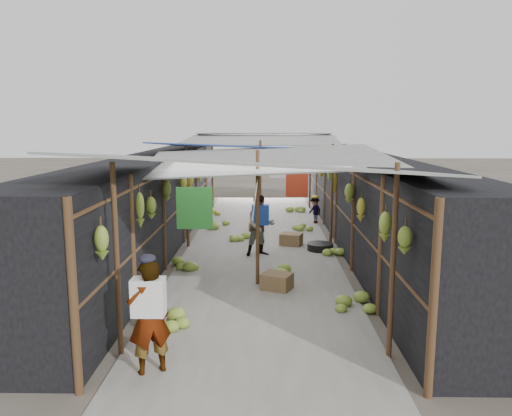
# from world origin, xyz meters

# --- Properties ---
(ground) EXTENTS (80.00, 80.00, 0.00)m
(ground) POSITION_xyz_m (0.00, 0.00, 0.00)
(ground) COLOR #6B6356
(ground) RESTS_ON ground
(aisle_slab) EXTENTS (3.60, 16.00, 0.02)m
(aisle_slab) POSITION_xyz_m (0.00, 6.50, 0.01)
(aisle_slab) COLOR #9E998E
(aisle_slab) RESTS_ON ground
(stall_left) EXTENTS (1.40, 15.00, 2.30)m
(stall_left) POSITION_xyz_m (-2.70, 6.50, 1.15)
(stall_left) COLOR black
(stall_left) RESTS_ON ground
(stall_right) EXTENTS (1.40, 15.00, 2.30)m
(stall_right) POSITION_xyz_m (2.70, 6.50, 1.15)
(stall_right) COLOR black
(stall_right) RESTS_ON ground
(crate_near) EXTENTS (0.63, 0.56, 0.32)m
(crate_near) POSITION_xyz_m (0.82, 6.19, 0.16)
(crate_near) COLOR olive
(crate_near) RESTS_ON ground
(crate_mid) EXTENTS (0.65, 0.60, 0.32)m
(crate_mid) POSITION_xyz_m (0.37, 2.71, 0.16)
(crate_mid) COLOR olive
(crate_mid) RESTS_ON ground
(crate_back) EXTENTS (0.42, 0.36, 0.25)m
(crate_back) POSITION_xyz_m (-0.13, 7.88, 0.12)
(crate_back) COLOR olive
(crate_back) RESTS_ON ground
(black_basin) EXTENTS (0.64, 0.64, 0.19)m
(black_basin) POSITION_xyz_m (1.50, 5.66, 0.10)
(black_basin) COLOR black
(black_basin) RESTS_ON ground
(vendor_elderly) EXTENTS (0.64, 0.56, 1.46)m
(vendor_elderly) POSITION_xyz_m (-1.28, -0.50, 0.73)
(vendor_elderly) COLOR white
(vendor_elderly) RESTS_ON ground
(shopper_blue) EXTENTS (0.84, 0.74, 1.45)m
(shopper_blue) POSITION_xyz_m (0.04, 5.17, 0.72)
(shopper_blue) COLOR #1F529D
(shopper_blue) RESTS_ON ground
(vendor_seated) EXTENTS (0.55, 0.63, 0.85)m
(vendor_seated) POSITION_xyz_m (1.70, 9.04, 0.42)
(vendor_seated) COLOR #47423D
(vendor_seated) RESTS_ON ground
(market_canopy) EXTENTS (5.62, 15.20, 2.77)m
(market_canopy) POSITION_xyz_m (0.03, 6.84, 2.41)
(market_canopy) COLOR brown
(market_canopy) RESTS_ON ground
(hanging_bananas) EXTENTS (3.96, 14.14, 0.74)m
(hanging_bananas) POSITION_xyz_m (-0.18, 6.52, 1.64)
(hanging_bananas) COLOR olive
(hanging_bananas) RESTS_ON ground
(floor_bananas) EXTENTS (3.88, 10.39, 0.36)m
(floor_bananas) POSITION_xyz_m (0.06, 6.28, 0.16)
(floor_bananas) COLOR olive
(floor_bananas) RESTS_ON ground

